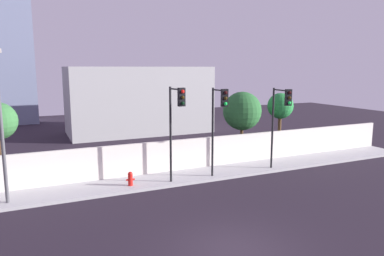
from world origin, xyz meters
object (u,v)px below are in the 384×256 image
Objects in this scene: traffic_light_left at (281,111)px; street_lamp_curbside at (0,115)px; fire_hydrant at (130,178)px; roadside_tree_midright at (280,107)px; traffic_light_right at (219,114)px; roadside_tree_midleft at (242,111)px; traffic_light_center at (176,115)px.

traffic_light_left is 14.21m from street_lamp_curbside.
roadside_tree_midright is at bearing 14.20° from fire_hydrant.
traffic_light_right is 8.09m from roadside_tree_midright.
traffic_light_right is at bearing -3.63° from street_lamp_curbside.
roadside_tree_midleft is at bearing 12.98° from street_lamp_curbside.
street_lamp_curbside reaches higher than roadside_tree_midleft.
traffic_light_left is 6.34m from traffic_light_center.
roadside_tree_midright reaches higher than fire_hydrant.
fire_hydrant is (-4.59, 0.96, -3.20)m from traffic_light_right.
roadside_tree_midleft is (-0.03, 4.01, -0.43)m from traffic_light_left.
street_lamp_curbside is at bearing 176.99° from traffic_light_left.
fire_hydrant is (5.64, 0.31, -3.62)m from street_lamp_curbside.
traffic_light_center is at bearing -21.82° from fire_hydrant.
traffic_light_left is 0.71× the size of street_lamp_curbside.
traffic_light_right is 5.67m from fire_hydrant.
traffic_light_center reaches higher than traffic_light_right.
traffic_light_center reaches higher than roadside_tree_midright.
traffic_light_left reaches higher than roadside_tree_midleft.
traffic_light_right is (2.38, -0.08, -0.07)m from traffic_light_center.
roadside_tree_midleft is at bearing 19.12° from fire_hydrant.
traffic_light_center is 6.91× the size of fire_hydrant.
roadside_tree_midright is (7.08, 3.91, -0.32)m from traffic_light_right.
roadside_tree_midleft is (14.15, 3.26, -0.91)m from street_lamp_curbside.
traffic_light_right is at bearing -135.13° from roadside_tree_midleft.
roadside_tree_midleft is at bearing 31.27° from traffic_light_center.
traffic_light_left is 1.06× the size of roadside_tree_midleft.
street_lamp_curbside is at bearing -167.02° from roadside_tree_midleft.
street_lamp_curbside is at bearing 176.37° from traffic_light_right.
traffic_light_right is at bearing 178.61° from traffic_light_left.
traffic_light_left is at bearing -127.92° from roadside_tree_midright.
fire_hydrant is at bearing 168.18° from traffic_light_right.
fire_hydrant is 12.37m from roadside_tree_midright.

